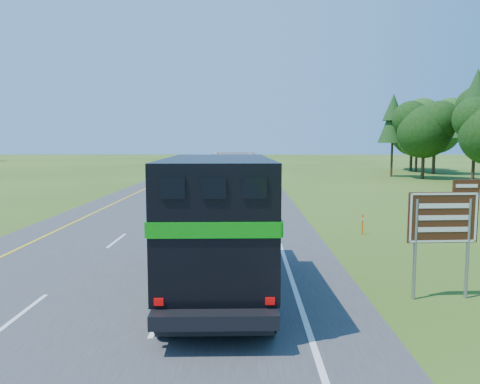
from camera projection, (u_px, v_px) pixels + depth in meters
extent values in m
plane|color=#305115|center=(61.00, 350.00, 10.16)|extent=(300.00, 300.00, 0.00)
cube|color=#38383A|center=(215.00, 176.00, 59.86)|extent=(15.00, 260.00, 0.04)
cube|color=yellow|center=(172.00, 176.00, 59.92)|extent=(0.15, 260.00, 0.01)
cube|color=white|center=(258.00, 176.00, 59.79)|extent=(0.15, 260.00, 0.01)
cylinder|color=black|center=(190.00, 244.00, 17.58)|extent=(0.44, 1.25, 1.24)
cylinder|color=black|center=(252.00, 244.00, 17.63)|extent=(0.44, 1.25, 1.24)
cylinder|color=black|center=(172.00, 289.00, 12.20)|extent=(0.44, 1.25, 1.24)
cylinder|color=black|center=(262.00, 289.00, 12.26)|extent=(0.44, 1.25, 1.24)
cylinder|color=black|center=(165.00, 308.00, 10.86)|extent=(0.44, 1.25, 1.24)
cylinder|color=black|center=(267.00, 307.00, 10.91)|extent=(0.44, 1.25, 1.24)
cube|color=black|center=(219.00, 266.00, 14.01)|extent=(3.02, 9.10, 0.32)
cube|color=black|center=(221.00, 208.00, 17.35)|extent=(2.83, 2.12, 2.14)
cube|color=black|center=(221.00, 190.00, 18.32)|extent=(2.48, 0.15, 0.68)
cube|color=black|center=(218.00, 213.00, 13.04)|extent=(3.04, 6.63, 3.10)
cube|color=#08950C|center=(214.00, 230.00, 9.75)|extent=(2.82, 0.14, 0.34)
cube|color=#08950C|center=(167.00, 208.00, 12.99)|extent=(0.27, 6.53, 0.34)
cube|color=#08950C|center=(269.00, 208.00, 13.05)|extent=(0.27, 6.53, 0.34)
cube|color=black|center=(173.00, 188.00, 9.64)|extent=(0.51, 0.06, 0.45)
cube|color=black|center=(214.00, 188.00, 9.66)|extent=(0.51, 0.06, 0.45)
cube|color=black|center=(255.00, 188.00, 9.67)|extent=(0.51, 0.06, 0.45)
cube|color=black|center=(215.00, 333.00, 10.13)|extent=(2.59, 0.23, 0.11)
cube|color=#B20505|center=(159.00, 302.00, 9.89)|extent=(0.20, 0.05, 0.16)
cube|color=#B20505|center=(270.00, 301.00, 9.94)|extent=(0.20, 0.05, 0.16)
imported|color=silver|center=(181.00, 173.00, 51.05)|extent=(3.80, 7.40, 2.00)
imported|color=silver|center=(215.00, 155.00, 122.10)|extent=(1.87, 4.57, 1.55)
cylinder|color=gray|center=(415.00, 250.00, 13.24)|extent=(0.10, 0.10, 2.90)
cylinder|color=gray|center=(468.00, 249.00, 13.34)|extent=(0.10, 0.10, 2.90)
cube|color=#451E0E|center=(443.00, 217.00, 13.19)|extent=(2.03, 0.21, 1.45)
cube|color=#451E0E|center=(466.00, 186.00, 13.13)|extent=(0.77, 0.11, 0.35)
cube|color=white|center=(444.00, 218.00, 13.16)|extent=(1.93, 0.15, 1.39)
cube|color=#FF590D|center=(362.00, 225.00, 22.64)|extent=(0.07, 0.04, 0.97)
cube|color=white|center=(363.00, 219.00, 22.61)|extent=(0.08, 0.04, 0.11)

